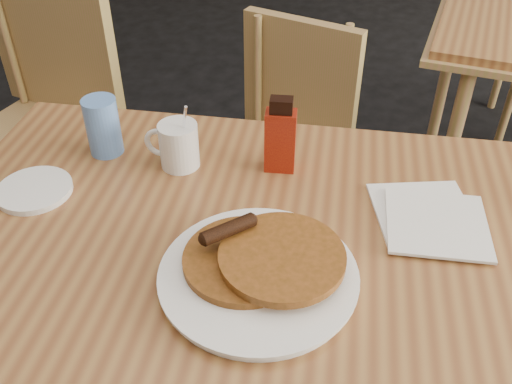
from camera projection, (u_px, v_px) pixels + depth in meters
main_table at (236, 246)px, 1.05m from camera, size 1.22×0.88×0.75m
chair_main_far at (293, 136)px, 1.75m from camera, size 0.46×0.47×0.82m
chair_wall_extra at (45, 97)px, 1.73m from camera, size 0.53×0.53×0.99m
pancake_plate at (260, 269)px, 0.92m from camera, size 0.32×0.32×0.07m
coffee_mug at (178, 144)px, 1.15m from camera, size 0.11×0.08×0.15m
syrup_bottle at (280, 137)px, 1.12m from camera, size 0.06×0.05×0.16m
napkin_stack at (430, 218)px, 1.03m from camera, size 0.23×0.24×0.01m
blue_tumbler at (103, 126)px, 1.18m from camera, size 0.08×0.08×0.12m
side_saucer at (34, 190)px, 1.10m from camera, size 0.16×0.16×0.01m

